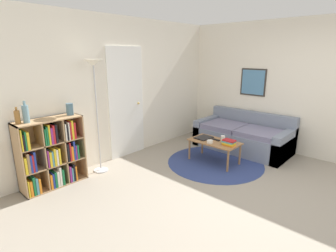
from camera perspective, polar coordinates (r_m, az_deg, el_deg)
ground_plane at (r=3.87m, az=20.22°, el=-15.73°), size 14.00×14.00×0.00m
wall_back at (r=5.10m, az=-8.86°, el=7.89°), size 7.46×0.11×2.60m
wall_right at (r=6.00m, az=17.60°, el=8.57°), size 0.08×5.79×2.60m
rug at (r=4.97m, az=10.20°, el=-7.79°), size 1.75×1.75×0.01m
bookshelf at (r=4.28m, az=-24.19°, el=-5.66°), size 0.93×0.34×1.04m
floor_lamp at (r=4.33m, az=-15.76°, el=10.14°), size 0.30×0.30×1.86m
couch at (r=5.74m, az=16.16°, el=-2.17°), size 0.95×1.88×0.75m
coffee_table at (r=4.87m, az=10.07°, el=-3.74°), size 0.50×0.90×0.41m
laptop at (r=4.99m, az=7.77°, el=-2.51°), size 0.32×0.26×0.02m
bowl at (r=4.73m, az=9.12°, el=-3.38°), size 0.11×0.11×0.05m
book_stack_on_table at (r=4.67m, az=13.10°, el=-3.55°), size 0.15×0.22×0.10m
cup at (r=4.94m, az=11.87°, el=-2.54°), size 0.08×0.08×0.08m
remote at (r=4.91m, az=10.36°, el=-2.95°), size 0.06×0.17×0.02m
bottle_left at (r=4.01m, az=-29.98°, el=1.73°), size 0.07×0.07×0.23m
bottle_middle at (r=4.01m, az=-28.57°, el=2.36°), size 0.08×0.08×0.30m
vase_on_shelf at (r=4.26m, az=-20.61°, el=3.44°), size 0.10×0.10×0.18m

